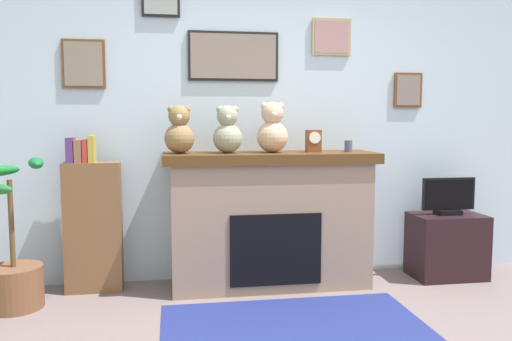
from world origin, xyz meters
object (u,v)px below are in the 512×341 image
bookshelf (92,223)px  teddy_bear_cream (228,132)px  potted_plant (13,269)px  television (448,198)px  candle_jar (348,146)px  fireplace (270,219)px  teddy_bear_tan (179,132)px  teddy_bear_brown (272,130)px  tv_stand (447,246)px  mantel_clock (313,141)px

bookshelf → teddy_bear_cream: teddy_bear_cream is taller
bookshelf → potted_plant: (-0.51, -0.29, -0.26)m
television → teddy_bear_cream: (-1.87, 0.02, 0.56)m
bookshelf → candle_jar: bookshelf is taller
fireplace → potted_plant: (-1.90, -0.23, -0.26)m
bookshelf → candle_jar: bearing=-2.4°
fireplace → potted_plant: bearing=-173.1°
fireplace → teddy_bear_cream: bearing=-176.9°
fireplace → bookshelf: size_ratio=1.38×
candle_jar → teddy_bear_cream: size_ratio=0.25×
bookshelf → potted_plant: size_ratio=1.14×
fireplace → teddy_bear_tan: (-0.71, -0.02, 0.70)m
teddy_bear_brown → tv_stand: bearing=-0.6°
candle_jar → teddy_bear_brown: bearing=-180.0°
candle_jar → teddy_bear_brown: 0.64m
tv_stand → teddy_bear_tan: (-2.24, 0.02, 0.98)m
candle_jar → mantel_clock: (-0.29, -0.00, 0.04)m
potted_plant → teddy_bear_tan: (1.18, 0.21, 0.97)m
fireplace → mantel_clock: 0.72m
tv_stand → teddy_bear_brown: teddy_bear_brown is taller
potted_plant → teddy_bear_brown: teddy_bear_brown is taller
fireplace → potted_plant: 1.93m
potted_plant → tv_stand: 3.43m
potted_plant → bookshelf: bearing=30.1°
fireplace → potted_plant: size_ratio=1.57×
fireplace → mantel_clock: mantel_clock is taller
teddy_bear_tan → fireplace: bearing=1.5°
fireplace → teddy_bear_tan: size_ratio=4.54×
fireplace → television: bearing=-1.3°
potted_plant → tv_stand: (3.42, 0.19, -0.01)m
bookshelf → tv_stand: size_ratio=2.07×
fireplace → candle_jar: bearing=-1.6°
television → potted_plant: bearing=-176.8°
teddy_bear_tan → bookshelf: bearing=172.9°
bookshelf → teddy_bear_tan: 0.98m
bookshelf → teddy_bear_cream: bearing=-4.6°
tv_stand → teddy_bear_cream: 2.11m
fireplace → television: (1.53, -0.04, 0.14)m
tv_stand → mantel_clock: 1.48m
potted_plant → teddy_bear_cream: bearing=7.7°
fireplace → teddy_bear_brown: size_ratio=4.22×
bookshelf → teddy_bear_tan: teddy_bear_tan is taller
potted_plant → candle_jar: size_ratio=11.57×
fireplace → television: fireplace is taller
teddy_bear_cream → teddy_bear_brown: size_ratio=0.93×
candle_jar → teddy_bear_tan: teddy_bear_tan is taller
mantel_clock → teddy_bear_brown: bearing=179.9°
television → teddy_bear_tan: size_ratio=1.25×
fireplace → tv_stand: bearing=-1.3°
candle_jar → teddy_bear_brown: (-0.63, -0.00, 0.13)m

